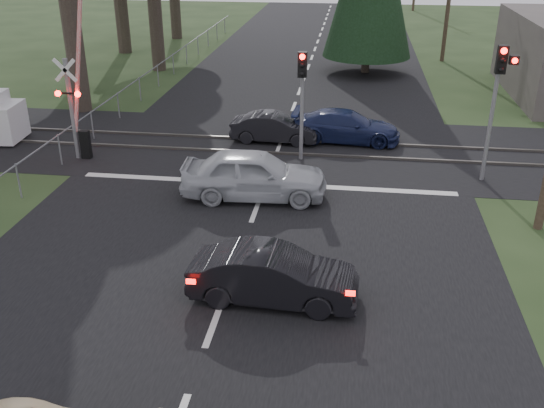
% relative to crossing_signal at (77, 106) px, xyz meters
% --- Properties ---
extents(ground, '(120.00, 120.00, 0.00)m').
position_rel_crossing_signal_xyz_m(ground, '(7.27, -9.79, -2.06)').
color(ground, '#223518').
rests_on(ground, ground).
extents(road, '(14.00, 100.00, 0.01)m').
position_rel_crossing_signal_xyz_m(road, '(7.27, 0.21, -2.05)').
color(road, black).
rests_on(road, ground).
extents(rail_corridor, '(120.00, 8.00, 0.01)m').
position_rel_crossing_signal_xyz_m(rail_corridor, '(7.27, 2.21, -2.05)').
color(rail_corridor, black).
rests_on(rail_corridor, ground).
extents(stop_line, '(13.00, 0.35, 0.00)m').
position_rel_crossing_signal_xyz_m(stop_line, '(7.27, -1.59, -2.05)').
color(stop_line, silver).
rests_on(stop_line, ground).
extents(rail_near, '(120.00, 0.12, 0.10)m').
position_rel_crossing_signal_xyz_m(rail_near, '(7.27, 1.41, -2.01)').
color(rail_near, '#59544C').
rests_on(rail_near, ground).
extents(rail_far, '(120.00, 0.12, 0.10)m').
position_rel_crossing_signal_xyz_m(rail_far, '(7.27, 3.01, -2.01)').
color(rail_far, '#59544C').
rests_on(rail_far, ground).
extents(crossing_signal, '(1.62, 0.38, 6.96)m').
position_rel_crossing_signal_xyz_m(crossing_signal, '(0.00, 0.00, 0.00)').
color(crossing_signal, slate).
rests_on(crossing_signal, ground).
extents(traffic_signal_right, '(0.68, 0.48, 4.70)m').
position_rel_crossing_signal_xyz_m(traffic_signal_right, '(14.82, -0.31, 1.26)').
color(traffic_signal_right, slate).
rests_on(traffic_signal_right, ground).
extents(traffic_signal_center, '(0.32, 0.48, 4.10)m').
position_rel_crossing_signal_xyz_m(traffic_signal_center, '(8.27, 0.89, 0.75)').
color(traffic_signal_center, slate).
rests_on(traffic_signal_center, ground).
extents(fence_left, '(0.10, 36.00, 1.20)m').
position_rel_crossing_signal_xyz_m(fence_left, '(-0.53, 12.71, -2.06)').
color(fence_left, slate).
rests_on(fence_left, ground).
extents(dark_hatchback, '(4.05, 1.57, 1.32)m').
position_rel_crossing_signal_xyz_m(dark_hatchback, '(8.49, -8.55, -1.40)').
color(dark_hatchback, black).
rests_on(dark_hatchback, ground).
extents(silver_car, '(4.83, 2.18, 1.61)m').
position_rel_crossing_signal_xyz_m(silver_car, '(7.07, -2.71, -1.25)').
color(silver_car, '#A8ACB0').
rests_on(silver_car, ground).
extents(blue_sedan, '(4.49, 2.04, 1.27)m').
position_rel_crossing_signal_xyz_m(blue_sedan, '(9.92, 3.35, -1.42)').
color(blue_sedan, '#161E44').
rests_on(blue_sedan, ground).
extents(dark_car_far, '(3.61, 1.38, 1.17)m').
position_rel_crossing_signal_xyz_m(dark_car_far, '(7.01, 2.91, -1.47)').
color(dark_car_far, black).
rests_on(dark_car_far, ground).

